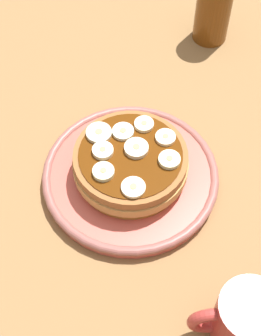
{
  "coord_description": "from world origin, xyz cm",
  "views": [
    {
      "loc": [
        2.52,
        38.39,
        59.86
      ],
      "look_at": [
        0.0,
        0.0,
        3.1
      ],
      "focal_mm": 54.19,
      "sensor_mm": 36.0,
      "label": 1
    }
  ],
  "objects_px": {
    "banana_slice_8": "(103,151)",
    "syrup_bottle": "(214,6)",
    "banana_slice_1": "(131,188)",
    "banana_slice_3": "(99,133)",
    "banana_slice_2": "(103,172)",
    "banana_slice_4": "(169,160)",
    "coffee_mug": "(244,318)",
    "banana_slice_6": "(123,132)",
    "banana_slice_7": "(165,138)",
    "plate": "(131,176)",
    "banana_slice_0": "(136,148)",
    "banana_slice_5": "(144,125)",
    "pancake_stack": "(131,164)"
  },
  "relations": [
    {
      "from": "banana_slice_3",
      "to": "banana_slice_4",
      "type": "distance_m",
      "value": 0.1
    },
    {
      "from": "pancake_stack",
      "to": "banana_slice_3",
      "type": "bearing_deg",
      "value": -41.39
    },
    {
      "from": "banana_slice_0",
      "to": "banana_slice_3",
      "type": "bearing_deg",
      "value": -31.02
    },
    {
      "from": "banana_slice_5",
      "to": "banana_slice_3",
      "type": "bearing_deg",
      "value": 10.14
    },
    {
      "from": "syrup_bottle",
      "to": "banana_slice_1",
      "type": "bearing_deg",
      "value": 65.01
    },
    {
      "from": "plate",
      "to": "coffee_mug",
      "type": "relative_size",
      "value": 2.35
    },
    {
      "from": "banana_slice_2",
      "to": "banana_slice_1",
      "type": "bearing_deg",
      "value": 142.75
    },
    {
      "from": "banana_slice_2",
      "to": "banana_slice_3",
      "type": "xyz_separation_m",
      "value": [
        0.0,
        -0.06,
        -0.0
      ]
    },
    {
      "from": "pancake_stack",
      "to": "banana_slice_5",
      "type": "relative_size",
      "value": 6.0
    },
    {
      "from": "pancake_stack",
      "to": "banana_slice_2",
      "type": "height_order",
      "value": "banana_slice_2"
    },
    {
      "from": "syrup_bottle",
      "to": "pancake_stack",
      "type": "bearing_deg",
      "value": 61.86
    },
    {
      "from": "banana_slice_2",
      "to": "banana_slice_5",
      "type": "bearing_deg",
      "value": -127.86
    },
    {
      "from": "banana_slice_8",
      "to": "banana_slice_3",
      "type": "bearing_deg",
      "value": -82.01
    },
    {
      "from": "banana_slice_1",
      "to": "banana_slice_3",
      "type": "bearing_deg",
      "value": -67.34
    },
    {
      "from": "banana_slice_5",
      "to": "banana_slice_7",
      "type": "xyz_separation_m",
      "value": [
        -0.03,
        0.02,
        -0.0
      ]
    },
    {
      "from": "banana_slice_3",
      "to": "banana_slice_5",
      "type": "height_order",
      "value": "same"
    },
    {
      "from": "banana_slice_5",
      "to": "plate",
      "type": "bearing_deg",
      "value": 65.26
    },
    {
      "from": "banana_slice_2",
      "to": "banana_slice_4",
      "type": "distance_m",
      "value": 0.09
    },
    {
      "from": "banana_slice_3",
      "to": "plate",
      "type": "bearing_deg",
      "value": 138.49
    },
    {
      "from": "banana_slice_0",
      "to": "banana_slice_4",
      "type": "relative_size",
      "value": 1.12
    },
    {
      "from": "plate",
      "to": "banana_slice_3",
      "type": "distance_m",
      "value": 0.08
    },
    {
      "from": "banana_slice_2",
      "to": "banana_slice_8",
      "type": "relative_size",
      "value": 1.01
    },
    {
      "from": "plate",
      "to": "banana_slice_0",
      "type": "bearing_deg",
      "value": -141.08
    },
    {
      "from": "plate",
      "to": "banana_slice_3",
      "type": "xyz_separation_m",
      "value": [
        0.04,
        -0.04,
        0.05
      ]
    },
    {
      "from": "banana_slice_5",
      "to": "banana_slice_6",
      "type": "bearing_deg",
      "value": 20.19
    },
    {
      "from": "plate",
      "to": "banana_slice_1",
      "type": "height_order",
      "value": "banana_slice_1"
    },
    {
      "from": "banana_slice_1",
      "to": "plate",
      "type": "bearing_deg",
      "value": -93.43
    },
    {
      "from": "plate",
      "to": "banana_slice_4",
      "type": "distance_m",
      "value": 0.07
    },
    {
      "from": "banana_slice_0",
      "to": "plate",
      "type": "bearing_deg",
      "value": 38.92
    },
    {
      "from": "plate",
      "to": "coffee_mug",
      "type": "xyz_separation_m",
      "value": [
        -0.11,
        0.22,
        0.03
      ]
    },
    {
      "from": "banana_slice_2",
      "to": "banana_slice_7",
      "type": "relative_size",
      "value": 1.03
    },
    {
      "from": "banana_slice_0",
      "to": "banana_slice_7",
      "type": "distance_m",
      "value": 0.04
    },
    {
      "from": "syrup_bottle",
      "to": "banana_slice_0",
      "type": "bearing_deg",
      "value": 62.32
    },
    {
      "from": "banana_slice_5",
      "to": "banana_slice_6",
      "type": "distance_m",
      "value": 0.03
    },
    {
      "from": "pancake_stack",
      "to": "banana_slice_1",
      "type": "distance_m",
      "value": 0.06
    },
    {
      "from": "banana_slice_5",
      "to": "coffee_mug",
      "type": "height_order",
      "value": "coffee_mug"
    },
    {
      "from": "plate",
      "to": "banana_slice_0",
      "type": "height_order",
      "value": "banana_slice_0"
    },
    {
      "from": "plate",
      "to": "banana_slice_6",
      "type": "distance_m",
      "value": 0.06
    },
    {
      "from": "banana_slice_8",
      "to": "coffee_mug",
      "type": "bearing_deg",
      "value": 123.71
    },
    {
      "from": "banana_slice_1",
      "to": "banana_slice_3",
      "type": "xyz_separation_m",
      "value": [
        0.04,
        -0.09,
        0.0
      ]
    },
    {
      "from": "banana_slice_1",
      "to": "banana_slice_2",
      "type": "xyz_separation_m",
      "value": [
        0.03,
        -0.03,
        0.0
      ]
    },
    {
      "from": "banana_slice_1",
      "to": "banana_slice_5",
      "type": "distance_m",
      "value": 0.1
    },
    {
      "from": "banana_slice_0",
      "to": "banana_slice_5",
      "type": "bearing_deg",
      "value": -108.46
    },
    {
      "from": "banana_slice_6",
      "to": "coffee_mug",
      "type": "relative_size",
      "value": 0.28
    },
    {
      "from": "banana_slice_6",
      "to": "banana_slice_7",
      "type": "bearing_deg",
      "value": 166.53
    },
    {
      "from": "banana_slice_3",
      "to": "banana_slice_4",
      "type": "bearing_deg",
      "value": 150.82
    },
    {
      "from": "banana_slice_4",
      "to": "coffee_mug",
      "type": "xyz_separation_m",
      "value": [
        -0.06,
        0.2,
        -0.03
      ]
    },
    {
      "from": "banana_slice_2",
      "to": "banana_slice_6",
      "type": "bearing_deg",
      "value": -114.26
    },
    {
      "from": "banana_slice_8",
      "to": "syrup_bottle",
      "type": "distance_m",
      "value": 0.34
    },
    {
      "from": "plate",
      "to": "banana_slice_7",
      "type": "bearing_deg",
      "value": -155.01
    }
  ]
}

